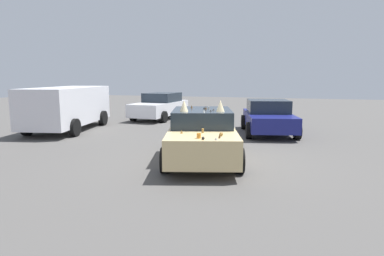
# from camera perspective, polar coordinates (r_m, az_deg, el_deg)

# --- Properties ---
(ground_plane) EXTENTS (60.00, 60.00, 0.00)m
(ground_plane) POSITION_cam_1_polar(r_m,az_deg,el_deg) (9.68, 1.71, -5.35)
(ground_plane) COLOR #514F4C
(art_car_decorated) EXTENTS (4.86, 2.93, 1.75)m
(art_car_decorated) POSITION_cam_1_polar(r_m,az_deg,el_deg) (9.55, 1.73, -1.06)
(art_car_decorated) COLOR #D8BC7F
(art_car_decorated) RESTS_ON ground
(parked_van_behind_right) EXTENTS (5.53, 2.97, 1.91)m
(parked_van_behind_right) POSITION_cam_1_polar(r_m,az_deg,el_deg) (15.85, -20.60, 3.60)
(parked_van_behind_right) COLOR silver
(parked_van_behind_right) RESTS_ON ground
(parked_sedan_far_right) EXTENTS (4.54, 2.24, 1.47)m
(parked_sedan_far_right) POSITION_cam_1_polar(r_m,az_deg,el_deg) (19.04, -5.49, 3.81)
(parked_sedan_far_right) COLOR white
(parked_sedan_far_right) RESTS_ON ground
(parked_sedan_near_right) EXTENTS (4.22, 2.68, 1.41)m
(parked_sedan_near_right) POSITION_cam_1_polar(r_m,az_deg,el_deg) (14.26, 13.01, 1.85)
(parked_sedan_near_right) COLOR navy
(parked_sedan_near_right) RESTS_ON ground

